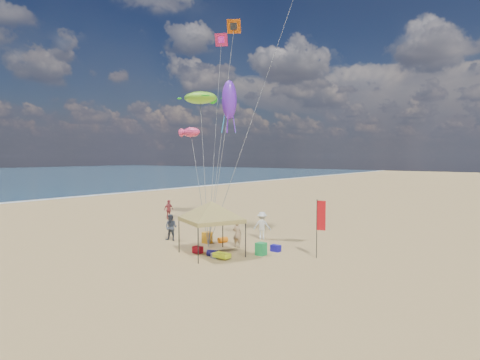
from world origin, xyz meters
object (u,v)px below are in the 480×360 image
(beach_cart, at_px, (222,255))
(person_near_b, at_px, (171,227))
(canopy_tent, at_px, (211,203))
(chair_green, at_px, (261,249))
(cooler_blue, at_px, (276,248))
(person_far_a, at_px, (169,210))
(cooler_red, at_px, (198,250))
(chair_yellow, at_px, (207,238))
(person_near_a, at_px, (237,234))
(feather_flag, at_px, (320,219))
(person_near_c, at_px, (262,226))

(beach_cart, xyz_separation_m, person_near_b, (-5.69, 1.65, 0.67))
(canopy_tent, bearing_deg, chair_green, 35.56)
(cooler_blue, distance_m, person_far_a, 14.67)
(cooler_blue, height_order, person_far_a, person_far_a)
(chair_green, xyz_separation_m, person_far_a, (-13.76, 5.79, 0.51))
(canopy_tent, relative_size, cooler_red, 9.58)
(cooler_blue, relative_size, chair_green, 0.77)
(cooler_blue, height_order, chair_yellow, chair_yellow)
(cooler_blue, height_order, person_near_a, person_near_a)
(feather_flag, distance_m, beach_cart, 5.63)
(chair_green, bearing_deg, canopy_tent, -144.44)
(chair_yellow, bearing_deg, person_far_a, 150.41)
(chair_green, xyz_separation_m, chair_yellow, (-4.53, 0.55, 0.00))
(person_near_c, height_order, person_far_a, person_near_c)
(person_far_a, bearing_deg, chair_green, -111.13)
(cooler_red, xyz_separation_m, chair_yellow, (-1.38, 2.34, 0.16))
(feather_flag, relative_size, person_near_a, 1.98)
(person_near_c, bearing_deg, person_near_a, 69.51)
(beach_cart, height_order, person_near_c, person_near_c)
(cooler_red, relative_size, person_near_b, 0.31)
(person_far_a, bearing_deg, canopy_tent, -121.07)
(cooler_red, bearing_deg, person_near_a, 71.21)
(beach_cart, relative_size, person_near_c, 0.49)
(feather_flag, distance_m, cooler_red, 7.10)
(cooler_blue, bearing_deg, canopy_tent, -130.45)
(cooler_blue, xyz_separation_m, beach_cart, (-1.38, -3.22, 0.01))
(person_near_a, bearing_deg, chair_green, 150.94)
(chair_yellow, xyz_separation_m, beach_cart, (3.33, -2.53, -0.15))
(person_near_a, distance_m, person_near_b, 4.75)
(canopy_tent, bearing_deg, person_near_c, 91.64)
(person_near_b, distance_m, person_near_c, 5.99)
(chair_yellow, bearing_deg, cooler_blue, 8.35)
(cooler_blue, distance_m, person_near_c, 3.60)
(person_near_c, bearing_deg, chair_green, 100.42)
(person_near_b, bearing_deg, cooler_red, -41.42)
(person_near_a, distance_m, person_near_c, 2.87)
(chair_yellow, bearing_deg, feather_flag, 5.91)
(feather_flag, xyz_separation_m, person_near_b, (-9.82, -1.66, -1.26))
(person_near_b, bearing_deg, feather_flag, -10.61)
(person_near_c, bearing_deg, beach_cart, 79.02)
(cooler_blue, relative_size, person_near_c, 0.30)
(person_near_c, bearing_deg, person_near_b, 18.49)
(feather_flag, relative_size, person_near_b, 1.85)
(beach_cart, height_order, person_near_a, person_near_a)
(feather_flag, distance_m, cooler_blue, 3.36)
(cooler_red, bearing_deg, beach_cart, -5.67)
(cooler_red, distance_m, cooler_blue, 4.50)
(canopy_tent, distance_m, feather_flag, 6.00)
(feather_flag, bearing_deg, person_far_a, 165.01)
(cooler_blue, height_order, person_near_c, person_near_c)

